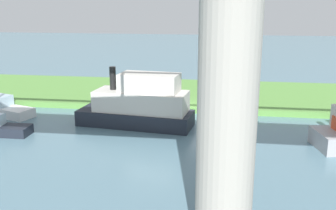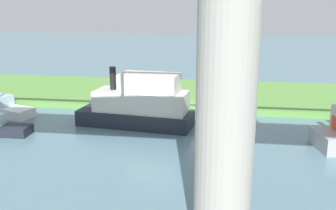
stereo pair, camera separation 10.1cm
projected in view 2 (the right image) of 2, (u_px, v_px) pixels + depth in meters
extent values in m
plane|color=slate|center=(194.00, 114.00, 32.42)|extent=(160.00, 160.00, 0.00)
cube|color=#5B9342|center=(199.00, 94.00, 38.09)|extent=(80.00, 12.00, 0.50)
cylinder|color=#9E998E|center=(226.00, 110.00, 13.45)|extent=(2.10, 2.10, 10.84)
cylinder|color=#2D334C|center=(250.00, 100.00, 33.79)|extent=(0.29, 0.29, 0.55)
cylinder|color=gold|center=(250.00, 93.00, 33.65)|extent=(0.50, 0.50, 0.60)
sphere|color=tan|center=(251.00, 89.00, 33.54)|extent=(0.24, 0.24, 0.24)
cylinder|color=brown|center=(143.00, 95.00, 34.67)|extent=(0.20, 0.20, 0.91)
cube|color=#1E232D|center=(135.00, 118.00, 29.26)|extent=(8.84, 3.87, 1.14)
cube|color=beige|center=(141.00, 101.00, 28.80)|extent=(7.10, 3.38, 1.52)
cube|color=beige|center=(149.00, 83.00, 28.26)|extent=(4.51, 2.67, 1.33)
cylinder|color=black|center=(113.00, 78.00, 28.94)|extent=(0.48, 0.48, 1.71)
cube|color=#D84C2D|center=(107.00, 103.00, 29.59)|extent=(1.72, 1.88, 0.86)
cube|color=#1E232D|center=(0.00, 130.00, 27.31)|extent=(4.26, 1.56, 0.66)
cube|color=white|center=(7.00, 111.00, 31.83)|extent=(5.14, 3.23, 0.75)
cube|color=silver|center=(0.00, 100.00, 31.91)|extent=(2.10, 1.88, 0.86)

